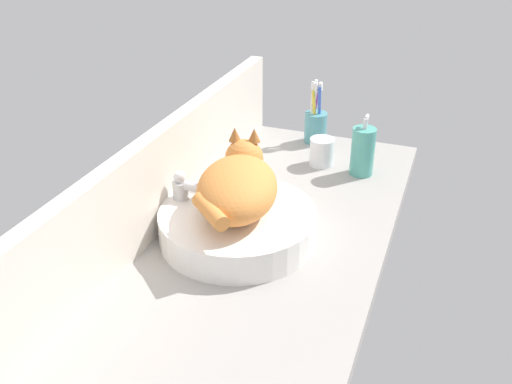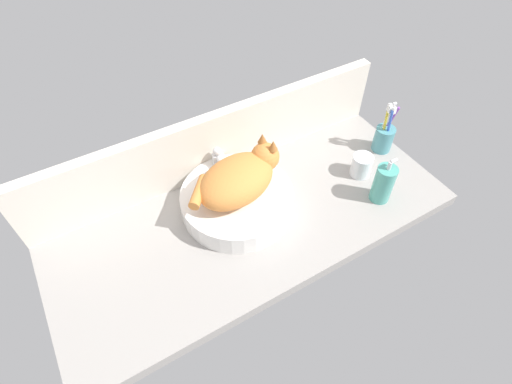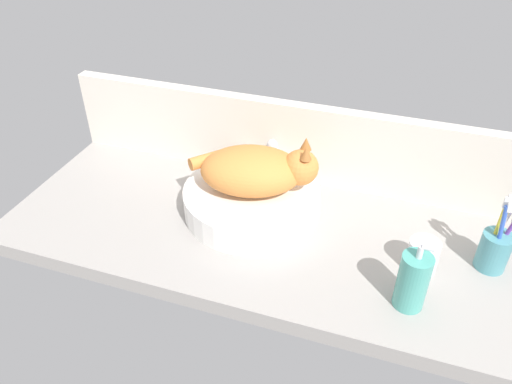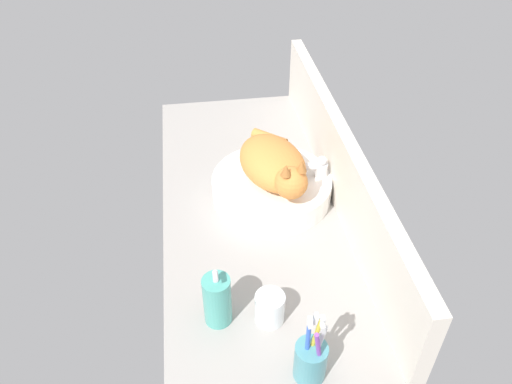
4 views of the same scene
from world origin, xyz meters
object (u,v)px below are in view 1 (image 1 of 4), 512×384
at_px(faucet, 185,197).
at_px(soap_dispenser, 363,151).
at_px(cat, 238,185).
at_px(sink_basin, 238,225).
at_px(water_glass, 322,153).
at_px(toothbrush_cup, 316,125).

xyz_separation_m(faucet, soap_dispenser, (0.40, -0.32, -0.01)).
bearing_deg(cat, soap_dispenser, -26.44).
bearing_deg(sink_basin, water_glass, -10.36).
distance_m(sink_basin, water_glass, 0.43).
bearing_deg(faucet, toothbrush_cup, -14.80).
distance_m(cat, water_glass, 0.43).
height_order(faucet, toothbrush_cup, toothbrush_cup).
relative_size(sink_basin, toothbrush_cup, 1.84).
bearing_deg(faucet, sink_basin, -93.82).
xyz_separation_m(cat, faucet, (-0.00, 0.12, -0.05)).
distance_m(sink_basin, faucet, 0.13).
height_order(faucet, soap_dispenser, soap_dispenser).
distance_m(faucet, soap_dispenser, 0.51).
xyz_separation_m(cat, toothbrush_cup, (0.56, -0.02, -0.07)).
relative_size(sink_basin, water_glass, 4.49).
bearing_deg(faucet, cat, -87.97).
bearing_deg(faucet, soap_dispenser, -38.83).
distance_m(toothbrush_cup, water_glass, 0.16).
relative_size(cat, faucet, 2.35).
xyz_separation_m(cat, water_glass, (0.41, -0.08, -0.09)).
xyz_separation_m(faucet, toothbrush_cup, (0.56, -0.15, -0.02)).
bearing_deg(toothbrush_cup, water_glass, -158.35).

